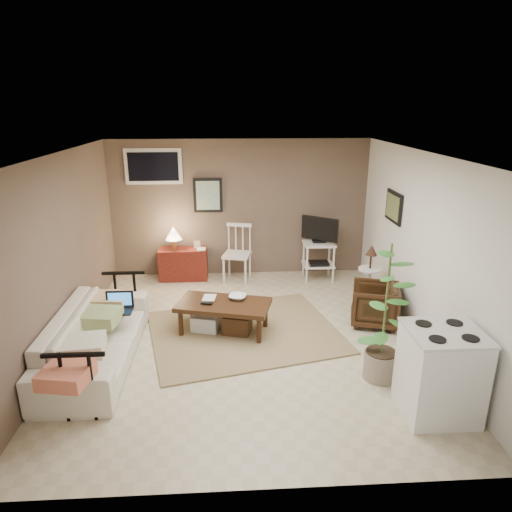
{
  "coord_description": "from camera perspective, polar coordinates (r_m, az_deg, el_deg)",
  "views": [
    {
      "loc": [
        -0.19,
        -5.38,
        2.95
      ],
      "look_at": [
        0.16,
        0.35,
        1.03
      ],
      "focal_mm": 32.0,
      "sensor_mm": 36.0,
      "label": 1
    }
  ],
  "objects": [
    {
      "name": "floor",
      "position": [
        6.14,
        -1.29,
        -10.27
      ],
      "size": [
        5.0,
        5.0,
        0.0
      ],
      "primitive_type": "plane",
      "color": "#C1B293",
      "rests_on": "ground"
    },
    {
      "name": "art_back",
      "position": [
        8.01,
        -6.03,
        7.56
      ],
      "size": [
        0.5,
        0.03,
        0.6
      ],
      "primitive_type": "cube",
      "color": "black"
    },
    {
      "name": "art_right",
      "position": [
        7.02,
        16.85,
        5.9
      ],
      "size": [
        0.03,
        0.6,
        0.45
      ],
      "primitive_type": "cube",
      "color": "black"
    },
    {
      "name": "window",
      "position": [
        8.02,
        -12.7,
        10.85
      ],
      "size": [
        0.96,
        0.03,
        0.6
      ],
      "primitive_type": "cube",
      "color": "silver"
    },
    {
      "name": "rug",
      "position": [
        6.28,
        -1.44,
        -9.44
      ],
      "size": [
        2.84,
        2.48,
        0.02
      ],
      "primitive_type": "cube",
      "rotation": [
        0.0,
        0.0,
        0.24
      ],
      "color": "#917C54",
      "rests_on": "floor"
    },
    {
      "name": "coffee_table",
      "position": [
        6.2,
        -4.12,
        -7.34
      ],
      "size": [
        1.34,
        0.92,
        0.46
      ],
      "color": "#361C0E",
      "rests_on": "floor"
    },
    {
      "name": "sofa",
      "position": [
        5.76,
        -19.53,
        -8.58
      ],
      "size": [
        0.65,
        2.22,
        0.87
      ],
      "primitive_type": "imported",
      "rotation": [
        0.0,
        0.0,
        1.57
      ],
      "color": "#EBE6CB",
      "rests_on": "floor"
    },
    {
      "name": "sofa_pillows",
      "position": [
        5.49,
        -19.8,
        -8.87
      ],
      "size": [
        0.43,
        2.11,
        0.15
      ],
      "primitive_type": null,
      "color": "beige",
      "rests_on": "sofa"
    },
    {
      "name": "sofa_end_rails",
      "position": [
        5.76,
        -18.22,
        -9.15
      ],
      "size": [
        0.6,
        2.22,
        0.75
      ],
      "primitive_type": null,
      "color": "black",
      "rests_on": "floor"
    },
    {
      "name": "laptop",
      "position": [
        5.99,
        -16.73,
        -5.88
      ],
      "size": [
        0.34,
        0.25,
        0.23
      ],
      "color": "black",
      "rests_on": "sofa"
    },
    {
      "name": "red_console",
      "position": [
        8.11,
        -9.17,
        -0.62
      ],
      "size": [
        0.83,
        0.37,
        0.96
      ],
      "color": "maroon",
      "rests_on": "floor"
    },
    {
      "name": "spindle_chair",
      "position": [
        7.93,
        -2.37,
        0.16
      ],
      "size": [
        0.54,
        0.54,
        0.98
      ],
      "color": "silver",
      "rests_on": "floor"
    },
    {
      "name": "tv_stand",
      "position": [
        7.99,
        7.88,
        1.12
      ],
      "size": [
        0.57,
        0.44,
        1.12
      ],
      "color": "silver",
      "rests_on": "floor"
    },
    {
      "name": "side_table",
      "position": [
        7.17,
        14.07,
        -1.39
      ],
      "size": [
        0.35,
        0.35,
        0.94
      ],
      "color": "silver",
      "rests_on": "floor"
    },
    {
      "name": "armchair",
      "position": [
        6.6,
        14.64,
        -5.66
      ],
      "size": [
        0.74,
        0.76,
        0.64
      ],
      "primitive_type": "imported",
      "rotation": [
        0.0,
        0.0,
        -1.86
      ],
      "color": "black",
      "rests_on": "floor"
    },
    {
      "name": "potted_plant",
      "position": [
        5.13,
        15.9,
        -6.33
      ],
      "size": [
        0.4,
        0.4,
        1.62
      ],
      "color": "gray",
      "rests_on": "floor"
    },
    {
      "name": "stove",
      "position": [
        4.95,
        22.04,
        -13.34
      ],
      "size": [
        0.7,
        0.65,
        0.92
      ],
      "color": "white",
      "rests_on": "floor"
    },
    {
      "name": "bowl",
      "position": [
        6.18,
        -2.33,
        -4.38
      ],
      "size": [
        0.24,
        0.11,
        0.23
      ],
      "primitive_type": "imported",
      "rotation": [
        0.0,
        0.0,
        -0.22
      ],
      "color": "#361C0E",
      "rests_on": "coffee_table"
    },
    {
      "name": "book_table",
      "position": [
        6.23,
        -6.68,
        -4.3
      ],
      "size": [
        0.17,
        0.04,
        0.23
      ],
      "primitive_type": "imported",
      "rotation": [
        0.0,
        0.0,
        -0.12
      ],
      "color": "#361C0E",
      "rests_on": "coffee_table"
    },
    {
      "name": "book_console",
      "position": [
        7.93,
        -7.43,
        1.51
      ],
      "size": [
        0.16,
        0.02,
        0.21
      ],
      "primitive_type": "imported",
      "rotation": [
        0.0,
        0.0,
        -0.03
      ],
      "color": "#361C0E",
      "rests_on": "red_console"
    }
  ]
}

